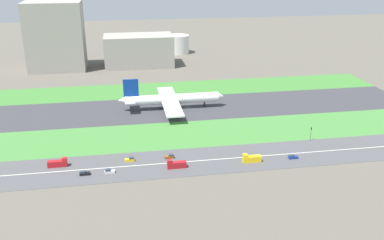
% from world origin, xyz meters
% --- Properties ---
extents(ground_plane, '(800.00, 800.00, 0.00)m').
position_xyz_m(ground_plane, '(0.00, 0.00, 0.00)').
color(ground_plane, '#5B564C').
extents(runway, '(280.00, 46.00, 0.10)m').
position_xyz_m(runway, '(0.00, 0.00, 0.05)').
color(runway, '#38383D').
rests_on(runway, ground_plane).
extents(grass_median_north, '(280.00, 36.00, 0.10)m').
position_xyz_m(grass_median_north, '(0.00, 41.00, 0.05)').
color(grass_median_north, '#3D7A33').
rests_on(grass_median_north, ground_plane).
extents(grass_median_south, '(280.00, 36.00, 0.10)m').
position_xyz_m(grass_median_south, '(0.00, -41.00, 0.05)').
color(grass_median_south, '#427F38').
rests_on(grass_median_south, ground_plane).
extents(highway, '(280.00, 28.00, 0.10)m').
position_xyz_m(highway, '(0.00, -73.00, 0.05)').
color(highway, '#4C4C4F').
rests_on(highway, ground_plane).
extents(highway_centerline, '(266.00, 0.50, 0.01)m').
position_xyz_m(highway_centerline, '(0.00, -73.00, 0.11)').
color(highway_centerline, silver).
rests_on(highway_centerline, highway).
extents(airliner, '(65.00, 56.00, 19.70)m').
position_xyz_m(airliner, '(-10.96, 0.00, 6.23)').
color(airliner, white).
rests_on(airliner, runway).
extents(car_4, '(4.40, 1.80, 2.00)m').
position_xyz_m(car_4, '(36.37, -78.00, 0.92)').
color(car_4, navy).
rests_on(car_4, highway).
extents(car_2, '(4.40, 1.80, 2.00)m').
position_xyz_m(car_2, '(-19.52, -68.00, 0.92)').
color(car_2, brown).
rests_on(car_2, highway).
extents(car_0, '(4.40, 1.80, 2.00)m').
position_xyz_m(car_0, '(-57.45, -78.00, 0.92)').
color(car_0, black).
rests_on(car_0, highway).
extents(car_1, '(4.40, 1.80, 2.00)m').
position_xyz_m(car_1, '(-46.95, -78.00, 0.92)').
color(car_1, silver).
rests_on(car_1, highway).
extents(car_3, '(4.40, 1.80, 2.00)m').
position_xyz_m(car_3, '(-37.76, -68.00, 0.92)').
color(car_3, yellow).
rests_on(car_3, highway).
extents(truck_2, '(8.40, 2.50, 4.00)m').
position_xyz_m(truck_2, '(-69.40, -68.00, 1.67)').
color(truck_2, '#B2191E').
rests_on(truck_2, highway).
extents(truck_0, '(8.40, 2.50, 4.00)m').
position_xyz_m(truck_0, '(16.54, -78.00, 1.67)').
color(truck_0, yellow).
rests_on(truck_0, highway).
extents(truck_1, '(8.40, 2.50, 4.00)m').
position_xyz_m(truck_1, '(-17.91, -78.00, 1.67)').
color(truck_1, '#B2191E').
rests_on(truck_1, highway).
extents(traffic_light, '(0.36, 0.50, 7.20)m').
position_xyz_m(traffic_light, '(53.06, -60.01, 4.29)').
color(traffic_light, '#4C4C51').
rests_on(traffic_light, highway).
extents(terminal_building, '(44.62, 32.68, 54.55)m').
position_xyz_m(terminal_building, '(-90.00, 114.00, 27.27)').
color(terminal_building, '#9E998E').
rests_on(terminal_building, ground_plane).
extents(hangar_building, '(57.11, 30.20, 26.14)m').
position_xyz_m(hangar_building, '(-23.67, 114.00, 13.07)').
color(hangar_building, '#9E998E').
rests_on(hangar_building, ground_plane).
extents(fuel_tank_west, '(20.16, 20.16, 17.34)m').
position_xyz_m(fuel_tank_west, '(16.58, 159.00, 8.67)').
color(fuel_tank_west, silver).
rests_on(fuel_tank_west, ground_plane).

